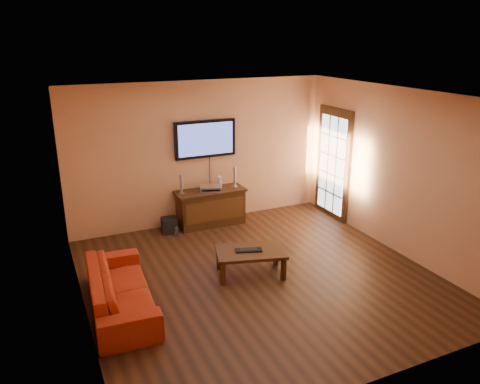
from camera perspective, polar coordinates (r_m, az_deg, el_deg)
ground_plane at (r=7.17m, az=2.37°, el=-10.29°), size 5.00×5.00×0.00m
room_walls at (r=7.07m, az=0.27°, el=4.06°), size 5.00×5.00×5.00m
french_door at (r=9.34m, az=11.27°, el=3.27°), size 0.07×1.02×2.22m
media_console at (r=8.93m, az=-3.58°, el=-1.86°), size 1.33×0.51×0.69m
television at (r=8.76m, az=-4.26°, el=6.48°), size 1.19×0.08×0.70m
coffee_table at (r=7.07m, az=1.30°, el=-7.52°), size 1.15×0.86×0.40m
sofa at (r=6.44m, az=-14.44°, el=-10.65°), size 0.69×1.97×0.76m
speaker_left at (r=8.62m, az=-7.17°, el=0.84°), size 0.10×0.10×0.36m
speaker_right at (r=8.94m, az=-0.67°, el=1.76°), size 0.11×0.11×0.40m
av_receiver at (r=8.78m, az=-3.60°, el=0.46°), size 0.46×0.39×0.09m
game_console at (r=8.89m, az=-2.45°, el=1.17°), size 0.08×0.17×0.23m
subwoofer at (r=8.73m, az=-8.60°, el=-4.01°), size 0.30×0.30×0.27m
bottle at (r=8.56m, az=-7.74°, el=-4.79°), size 0.07×0.07×0.19m
keyboard at (r=7.04m, az=1.04°, el=-7.09°), size 0.43×0.27×0.02m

